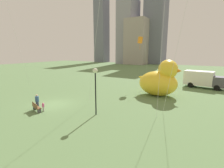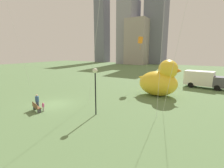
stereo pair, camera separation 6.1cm
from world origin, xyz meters
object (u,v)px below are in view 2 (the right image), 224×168
(person_adult, at_px, (37,101))
(box_truck, at_px, (203,79))
(park_bench, at_px, (36,107))
(giant_inflatable_duck, at_px, (160,80))
(person_child, at_px, (43,106))
(lamppost, at_px, (95,79))
(kite_orange, at_px, (140,40))

(person_adult, relative_size, box_truck, 0.24)
(park_bench, height_order, person_adult, person_adult)
(park_bench, relative_size, person_adult, 0.99)
(giant_inflatable_duck, bearing_deg, person_child, -124.50)
(person_adult, xyz_separation_m, giant_inflatable_duck, (9.94, 12.38, 1.29))
(person_adult, bearing_deg, lamppost, 15.30)
(lamppost, bearing_deg, giant_inflatable_duck, 72.39)
(person_adult, height_order, lamppost, lamppost)
(person_child, xyz_separation_m, lamppost, (5.31, 2.04, 3.03))
(giant_inflatable_duck, bearing_deg, box_truck, 60.62)
(person_child, height_order, box_truck, box_truck)
(park_bench, xyz_separation_m, kite_orange, (4.27, 18.08, 7.59))
(lamppost, bearing_deg, kite_orange, 96.13)
(kite_orange, bearing_deg, park_bench, -103.30)
(park_bench, relative_size, lamppost, 0.34)
(person_child, distance_m, box_truck, 25.61)
(giant_inflatable_duck, relative_size, box_truck, 0.94)
(person_child, bearing_deg, kite_orange, 78.40)
(box_truck, distance_m, kite_orange, 12.68)
(park_bench, distance_m, person_adult, 0.98)
(park_bench, xyz_separation_m, person_child, (0.64, 0.39, 0.06))
(person_adult, height_order, box_truck, box_truck)
(person_child, height_order, giant_inflatable_duck, giant_inflatable_duck)
(giant_inflatable_duck, xyz_separation_m, kite_orange, (-5.04, 5.07, 5.89))
(park_bench, bearing_deg, person_adult, 135.19)
(kite_orange, bearing_deg, person_adult, -105.69)
(person_adult, distance_m, lamppost, 7.33)
(giant_inflatable_duck, bearing_deg, park_bench, -125.60)
(box_truck, xyz_separation_m, kite_orange, (-10.10, -3.91, 6.61))
(park_bench, xyz_separation_m, person_adult, (-0.63, 0.63, 0.41))
(box_truck, bearing_deg, kite_orange, -158.84)
(park_bench, xyz_separation_m, lamppost, (5.96, 2.43, 3.09))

